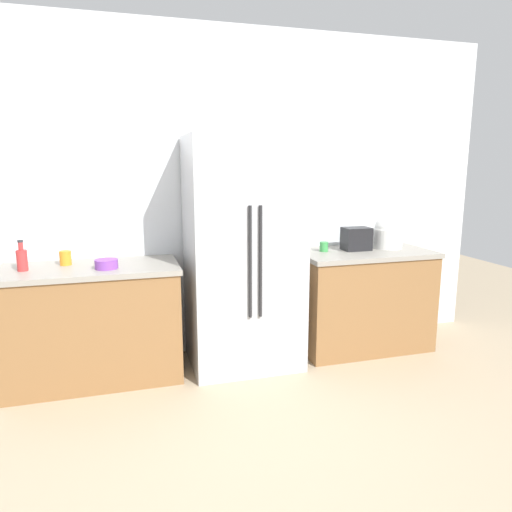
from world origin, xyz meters
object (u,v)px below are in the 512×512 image
rice_cooker (388,233)px  bowl_a (106,264)px  bottle_a (22,259)px  toaster (356,239)px  cup_b (324,247)px  refrigerator (243,254)px  cup_a (65,258)px

rice_cooker → bowl_a: rice_cooker is taller
bottle_a → toaster: bearing=1.5°
bottle_a → cup_b: (2.41, 0.09, -0.04)m
toaster → bottle_a: (-2.72, -0.07, -0.02)m
toaster → bowl_a: toaster is taller
rice_cooker → bottle_a: rice_cooker is taller
cup_b → bottle_a: bearing=-177.8°
cup_b → toaster: bearing=-3.6°
rice_cooker → cup_b: size_ratio=3.54×
refrigerator → rice_cooker: (1.40, 0.12, 0.09)m
refrigerator → bowl_a: 1.07m
rice_cooker → toaster: bearing=-176.3°
refrigerator → cup_b: size_ratio=22.14×
toaster → bowl_a: 2.15m
toaster → cup_b: bearing=176.4°
cup_b → bowl_a: 1.84m
rice_cooker → bowl_a: (-2.47, -0.19, -0.10)m
bottle_a → cup_b: bottle_a is taller
cup_b → bowl_a: cup_b is taller
refrigerator → toaster: 1.08m
rice_cooker → cup_b: 0.64m
refrigerator → bowl_a: refrigerator is taller
cup_b → bowl_a: bearing=-174.2°
cup_a → refrigerator: bearing=-6.3°
cup_b → bowl_a: size_ratio=0.51×
toaster → cup_a: toaster is taller
rice_cooker → cup_a: size_ratio=2.78×
bottle_a → cup_a: 0.31m
toaster → bottle_a: 2.72m
cup_b → refrigerator: bearing=-171.6°
cup_a → bottle_a: bearing=-155.5°
refrigerator → rice_cooker: bearing=4.7°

